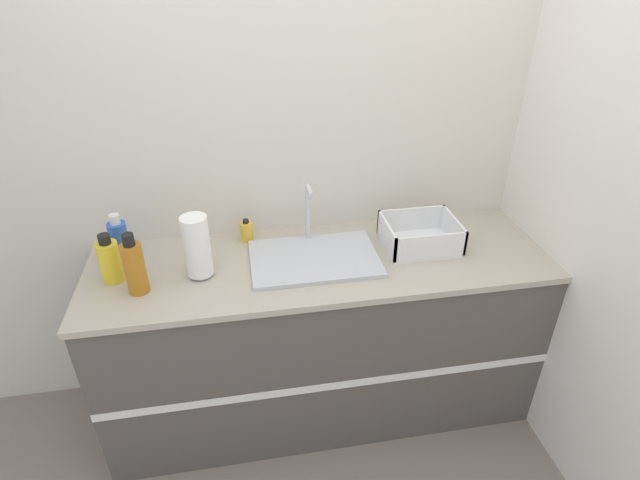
{
  "coord_description": "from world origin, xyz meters",
  "views": [
    {
      "loc": [
        -0.34,
        -1.54,
        2.13
      ],
      "look_at": [
        -0.01,
        0.29,
        1.03
      ],
      "focal_mm": 28.0,
      "sensor_mm": 36.0,
      "label": 1
    }
  ],
  "objects_px": {
    "paper_towel_roll": "(197,247)",
    "bottle_blue": "(120,241)",
    "bottle_yellow": "(110,261)",
    "sink": "(314,256)",
    "dish_rack": "(420,237)",
    "soap_dispenser": "(246,231)",
    "bottle_amber": "(134,267)"
  },
  "relations": [
    {
      "from": "bottle_yellow",
      "to": "dish_rack",
      "type": "bearing_deg",
      "value": 1.67
    },
    {
      "from": "bottle_blue",
      "to": "dish_rack",
      "type": "bearing_deg",
      "value": -4.31
    },
    {
      "from": "sink",
      "to": "soap_dispenser",
      "type": "relative_size",
      "value": 5.08
    },
    {
      "from": "paper_towel_roll",
      "to": "soap_dispenser",
      "type": "relative_size",
      "value": 2.5
    },
    {
      "from": "soap_dispenser",
      "to": "paper_towel_roll",
      "type": "bearing_deg",
      "value": -128.98
    },
    {
      "from": "paper_towel_roll",
      "to": "bottle_blue",
      "type": "distance_m",
      "value": 0.38
    },
    {
      "from": "sink",
      "to": "soap_dispenser",
      "type": "height_order",
      "value": "sink"
    },
    {
      "from": "dish_rack",
      "to": "bottle_amber",
      "type": "bearing_deg",
      "value": -173.57
    },
    {
      "from": "bottle_blue",
      "to": "paper_towel_roll",
      "type": "bearing_deg",
      "value": -26.27
    },
    {
      "from": "paper_towel_roll",
      "to": "bottle_yellow",
      "type": "relative_size",
      "value": 1.28
    },
    {
      "from": "bottle_blue",
      "to": "soap_dispenser",
      "type": "distance_m",
      "value": 0.56
    },
    {
      "from": "dish_rack",
      "to": "bottle_amber",
      "type": "xyz_separation_m",
      "value": [
        -1.25,
        -0.14,
        0.07
      ]
    },
    {
      "from": "bottle_amber",
      "to": "bottle_yellow",
      "type": "distance_m",
      "value": 0.16
    },
    {
      "from": "bottle_blue",
      "to": "bottle_yellow",
      "type": "bearing_deg",
      "value": -97.64
    },
    {
      "from": "paper_towel_roll",
      "to": "bottle_amber",
      "type": "bearing_deg",
      "value": -163.31
    },
    {
      "from": "paper_towel_roll",
      "to": "bottle_blue",
      "type": "height_order",
      "value": "paper_towel_roll"
    },
    {
      "from": "dish_rack",
      "to": "bottle_blue",
      "type": "height_order",
      "value": "bottle_blue"
    },
    {
      "from": "bottle_yellow",
      "to": "soap_dispenser",
      "type": "bearing_deg",
      "value": 22.09
    },
    {
      "from": "soap_dispenser",
      "to": "sink",
      "type": "bearing_deg",
      "value": -37.95
    },
    {
      "from": "paper_towel_roll",
      "to": "bottle_amber",
      "type": "distance_m",
      "value": 0.26
    },
    {
      "from": "dish_rack",
      "to": "paper_towel_roll",
      "type": "bearing_deg",
      "value": -176.17
    },
    {
      "from": "bottle_yellow",
      "to": "bottle_amber",
      "type": "bearing_deg",
      "value": -41.03
    },
    {
      "from": "soap_dispenser",
      "to": "bottle_blue",
      "type": "bearing_deg",
      "value": -170.71
    },
    {
      "from": "bottle_yellow",
      "to": "bottle_blue",
      "type": "xyz_separation_m",
      "value": [
        0.02,
        0.14,
        0.01
      ]
    },
    {
      "from": "dish_rack",
      "to": "bottle_amber",
      "type": "height_order",
      "value": "bottle_amber"
    },
    {
      "from": "sink",
      "to": "bottle_amber",
      "type": "bearing_deg",
      "value": -171.75
    },
    {
      "from": "sink",
      "to": "bottle_yellow",
      "type": "distance_m",
      "value": 0.86
    },
    {
      "from": "sink",
      "to": "dish_rack",
      "type": "relative_size",
      "value": 1.7
    },
    {
      "from": "sink",
      "to": "dish_rack",
      "type": "xyz_separation_m",
      "value": [
        0.51,
        0.03,
        0.03
      ]
    },
    {
      "from": "bottle_blue",
      "to": "sink",
      "type": "bearing_deg",
      "value": -9.1
    },
    {
      "from": "paper_towel_roll",
      "to": "bottle_amber",
      "type": "relative_size",
      "value": 1.05
    },
    {
      "from": "bottle_amber",
      "to": "soap_dispenser",
      "type": "distance_m",
      "value": 0.57
    }
  ]
}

